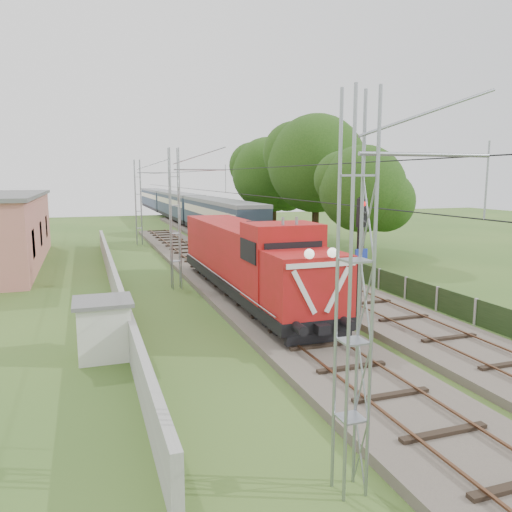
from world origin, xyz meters
name	(u,v)px	position (x,y,z in m)	size (l,w,h in m)	color
ground	(313,349)	(0.00, 0.00, 0.00)	(140.00, 140.00, 0.00)	#335620
track_main	(253,301)	(0.00, 7.00, 0.18)	(4.20, 70.00, 0.45)	#6B6054
track_side	(261,257)	(5.00, 20.00, 0.18)	(4.20, 80.00, 0.45)	#6B6054
catenary	(176,219)	(-2.95, 12.00, 4.05)	(3.31, 70.00, 8.00)	gray
boundary_wall	(114,280)	(-6.50, 12.00, 0.75)	(0.25, 40.00, 1.50)	#9E9E99
fence	(437,299)	(8.00, 3.00, 0.60)	(0.12, 32.00, 1.20)	black
locomotive	(248,258)	(0.00, 7.85, 2.25)	(3.01, 17.17, 4.36)	black
coach_rake	(179,204)	(5.00, 55.41, 2.54)	(3.06, 68.21, 3.54)	black
signal_post	(360,238)	(3.31, 2.41, 3.80)	(0.61, 0.48, 5.53)	black
relay_hut	(104,328)	(-7.40, 1.71, 1.06)	(2.05, 2.05, 2.11)	silver
tree_a	(363,190)	(11.73, 16.28, 5.45)	(6.74, 6.42, 8.74)	#3B2718
tree_b	(318,165)	(12.31, 25.23, 7.50)	(9.27, 8.83, 12.01)	#3B2718
tree_c	(269,175)	(11.39, 35.27, 6.67)	(8.25, 7.86, 10.69)	#3B2718
tree_d	(275,185)	(13.77, 39.68, 5.42)	(6.71, 6.39, 8.70)	#3B2718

